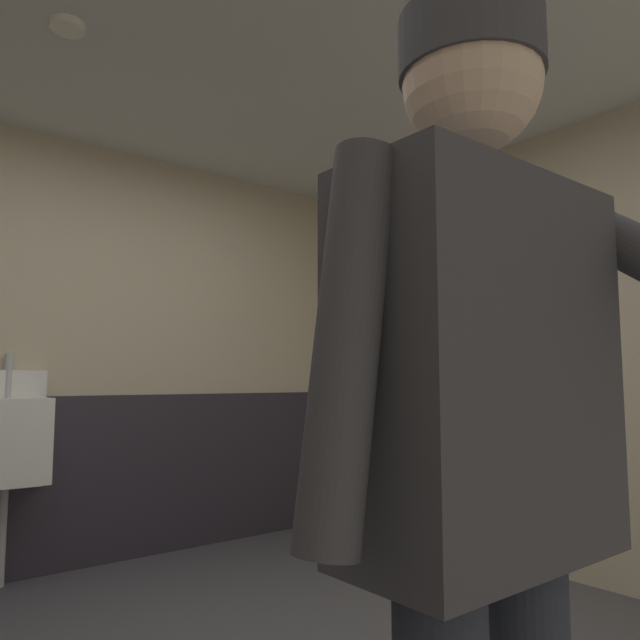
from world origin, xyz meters
TOP-DOWN VIEW (x-y plane):
  - wall_back at (0.00, 1.97)m, footprint 4.79×0.12m
  - wall_right at (2.15, 0.00)m, footprint 0.12×4.42m
  - wainscot_band_back at (0.00, 1.90)m, footprint 4.19×0.03m
  - downlight_far at (-0.46, 0.67)m, footprint 0.14×0.14m
  - urinal_solo at (-0.37, 1.75)m, footprint 0.40×0.34m
  - person at (-0.30, -1.21)m, footprint 0.70×0.60m

SIDE VIEW (x-z plane):
  - wainscot_band_back at x=0.00m, z-range 0.00..1.00m
  - urinal_solo at x=-0.37m, z-range 0.16..1.40m
  - person at x=-0.30m, z-range 0.17..1.89m
  - wall_back at x=0.00m, z-range 0.00..2.56m
  - wall_right at x=2.15m, z-range 0.00..2.56m
  - downlight_far at x=-0.46m, z-range 2.53..2.56m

